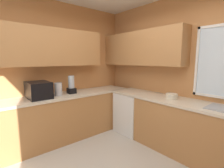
{
  "coord_description": "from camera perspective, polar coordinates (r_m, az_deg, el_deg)",
  "views": [
    {
      "loc": [
        1.44,
        -1.16,
        1.57
      ],
      "look_at": [
        -0.69,
        0.63,
        1.16
      ],
      "focal_mm": 26.28,
      "sensor_mm": 36.0,
      "label": 1
    }
  ],
  "objects": [
    {
      "name": "room_shell",
      "position": [
        2.44,
        2.45,
        13.85
      ],
      "size": [
        3.87,
        3.59,
        2.78
      ],
      "color": "#C6844C",
      "rests_on": "ground_plane"
    },
    {
      "name": "blender_appliance",
      "position": [
        3.39,
        -13.94,
        -0.49
      ],
      "size": [
        0.15,
        0.15,
        0.36
      ],
      "color": "black",
      "rests_on": "counter_run_left"
    },
    {
      "name": "counter_run_left",
      "position": [
        3.42,
        -18.24,
        -11.13
      ],
      "size": [
        0.65,
        3.2,
        0.89
      ],
      "color": "#AD7542",
      "rests_on": "ground_plane"
    },
    {
      "name": "dishwasher",
      "position": [
        3.66,
        7.08,
        -9.83
      ],
      "size": [
        0.6,
        0.6,
        0.85
      ],
      "primitive_type": "cube",
      "color": "white",
      "rests_on": "ground_plane"
    },
    {
      "name": "microwave",
      "position": [
        3.17,
        -24.2,
        -1.91
      ],
      "size": [
        0.48,
        0.36,
        0.29
      ],
      "primitive_type": "cube",
      "color": "black",
      "rests_on": "counter_run_left"
    },
    {
      "name": "kettle",
      "position": [
        3.26,
        -18.16,
        -1.72
      ],
      "size": [
        0.14,
        0.14,
        0.24
      ],
      "primitive_type": "cylinder",
      "color": "#B7B7BC",
      "rests_on": "counter_run_left"
    },
    {
      "name": "bowl",
      "position": [
        3.04,
        20.04,
        -4.01
      ],
      "size": [
        0.2,
        0.2,
        0.09
      ],
      "primitive_type": "cylinder",
      "color": "beige",
      "rests_on": "counter_run_back"
    },
    {
      "name": "counter_run_back",
      "position": [
        3.08,
        23.33,
        -13.6
      ],
      "size": [
        2.96,
        0.65,
        0.89
      ],
      "color": "#AD7542",
      "rests_on": "ground_plane"
    }
  ]
}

